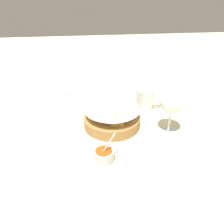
{
  "coord_description": "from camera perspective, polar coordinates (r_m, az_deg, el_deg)",
  "views": [
    {
      "loc": [
        -0.09,
        -0.69,
        0.47
      ],
      "look_at": [
        0.01,
        0.02,
        0.06
      ],
      "focal_mm": 35.0,
      "sensor_mm": 36.0,
      "label": 1
    }
  ],
  "objects": [
    {
      "name": "ground_plane",
      "position": [
        0.84,
        -0.31,
        -4.5
      ],
      "size": [
        4.0,
        4.0,
        0.0
      ],
      "primitive_type": "plane",
      "color": "beige"
    },
    {
      "name": "beer_mug",
      "position": [
        0.97,
        8.57,
        3.1
      ],
      "size": [
        0.11,
        0.07,
        0.1
      ],
      "color": "silver",
      "rests_on": "ground_plane"
    },
    {
      "name": "napkin",
      "position": [
        0.82,
        -13.51,
        -5.97
      ],
      "size": [
        0.12,
        0.07,
        0.01
      ],
      "color": "white",
      "rests_on": "ground_plane"
    },
    {
      "name": "wine_glass",
      "position": [
        0.79,
        15.45,
        2.43
      ],
      "size": [
        0.09,
        0.09,
        0.18
      ],
      "color": "silver",
      "rests_on": "ground_plane"
    },
    {
      "name": "side_plate",
      "position": [
        1.07,
        -7.45,
        3.56
      ],
      "size": [
        0.21,
        0.21,
        0.01
      ],
      "color": "white",
      "rests_on": "ground_plane"
    },
    {
      "name": "food_basket",
      "position": [
        0.84,
        -0.02,
        -1.59
      ],
      "size": [
        0.22,
        0.22,
        0.09
      ],
      "color": "olive",
      "rests_on": "ground_plane"
    },
    {
      "name": "sauce_cup",
      "position": [
        0.69,
        -2.14,
        -11.13
      ],
      "size": [
        0.07,
        0.06,
        0.1
      ],
      "color": "#B7B7BC",
      "rests_on": "ground_plane"
    }
  ]
}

